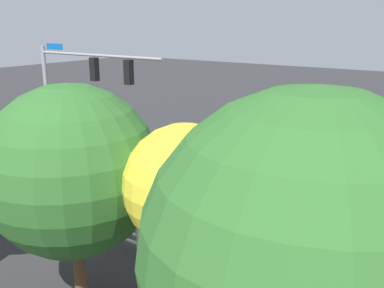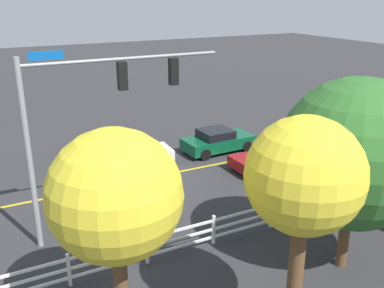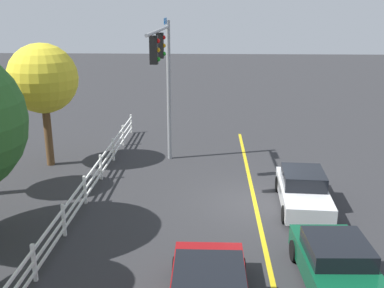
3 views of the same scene
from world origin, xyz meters
name	(u,v)px [view 3 (image 3 of 3)]	position (x,y,z in m)	size (l,w,h in m)	color
ground_plane	(255,202)	(0.00, 0.00, 0.00)	(120.00, 120.00, 0.00)	#2D2D30
lane_center_stripe	(267,256)	(-4.00, 0.00, 0.00)	(28.00, 0.16, 0.01)	gold
signal_assembly	(164,68)	(3.04, 3.84, 4.88)	(7.30, 0.38, 6.94)	gray
car_0	(303,190)	(-0.27, -1.79, 0.66)	(4.34, 2.02, 1.39)	silver
car_1	(338,266)	(-5.55, -1.70, 0.65)	(4.19, 2.03, 1.33)	#0C4C2D
white_rail_fence	(64,219)	(-3.00, 6.64, 0.60)	(26.10, 0.10, 1.15)	white
tree_0	(43,79)	(4.05, 9.59, 4.20)	(3.24, 3.24, 5.86)	brown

